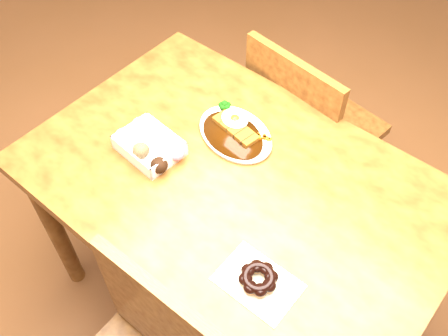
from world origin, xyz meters
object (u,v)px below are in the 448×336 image
Objects in this scene: table at (235,200)px; pon_de_ring at (258,279)px; donut_box at (149,145)px; chair_far at (306,128)px; katsu_curry_plate at (235,131)px.

pon_de_ring is at bearing -41.38° from table.
table is at bearing 16.59° from donut_box.
donut_box is 1.09× the size of pon_de_ring.
chair_far is at bearing 113.28° from pon_de_ring.
table is at bearing 105.42° from chair_far.
chair_far reaches higher than table.
pon_de_ring is at bearing 119.97° from chair_far.
chair_far is 3.00× the size of katsu_curry_plate.
pon_de_ring is at bearing -44.46° from katsu_curry_plate.
table is 6.12× the size of pon_de_ring.
pon_de_ring is at bearing -14.77° from donut_box.
donut_box is (-0.26, -0.08, 0.12)m from table.
katsu_curry_plate is at bearing 92.28° from chair_far.
katsu_curry_plate is 1.35× the size of donut_box.
donut_box is at bearing 80.33° from chair_far.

